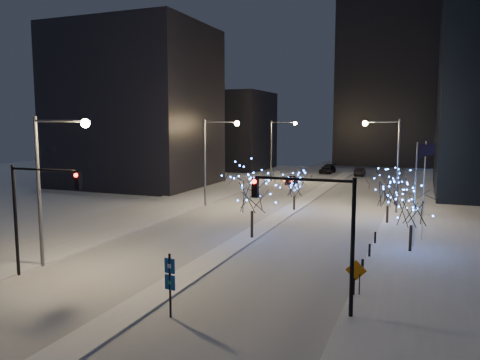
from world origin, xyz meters
The scene contains 25 objects.
ground centered at (0.00, 0.00, 0.00)m, with size 160.00×160.00×0.00m, color white.
road centered at (0.00, 35.00, 0.01)m, with size 20.00×130.00×0.02m, color silver.
median centered at (0.00, 30.00, 0.07)m, with size 2.00×80.00×0.15m, color white.
east_sidewalk centered at (15.00, 20.00, 0.07)m, with size 10.00×90.00×0.15m, color white.
west_sidewalk centered at (-14.00, 20.00, 0.07)m, with size 8.00×90.00×0.15m, color white.
filler_west_near centered at (-28.00, 40.00, 12.00)m, with size 22.00×18.00×24.00m, color black.
filler_west_far centered at (-26.00, 70.00, 8.00)m, with size 18.00×16.00×16.00m, color black.
horizon_block centered at (6.00, 92.00, 21.00)m, with size 24.00×14.00×42.00m, color black.
street_lamp_w_near centered at (-8.94, 2.00, 6.50)m, with size 4.40×0.56×10.00m.
street_lamp_w_mid centered at (-8.94, 27.00, 6.50)m, with size 4.40×0.56×10.00m.
street_lamp_w_far centered at (-8.94, 52.00, 6.50)m, with size 4.40×0.56×10.00m.
street_lamp_east centered at (10.08, 30.00, 6.45)m, with size 3.90×0.56×10.00m.
traffic_signal_west centered at (-8.44, 0.00, 4.76)m, with size 5.26×0.43×7.00m.
traffic_signal_east centered at (8.94, 1.00, 4.76)m, with size 5.26×0.43×7.00m.
flagpoles centered at (13.37, 17.25, 4.80)m, with size 1.35×2.60×8.00m.
bollards centered at (10.20, 10.00, 0.60)m, with size 0.16×12.16×0.90m.
car_near centered at (-5.87, 49.64, 0.67)m, with size 1.59×3.94×1.34m, color black.
car_mid centered at (2.67, 65.64, 0.74)m, with size 1.56×4.48×1.48m, color black.
car_far centered at (-3.70, 68.01, 0.81)m, with size 2.26×5.57×1.62m, color black.
holiday_tree_median_near centered at (0.50, 14.18, 4.26)m, with size 6.66×6.66×6.38m.
holiday_tree_median_far centered at (0.50, 27.60, 2.99)m, with size 4.28×4.28×4.42m.
holiday_tree_plaza_near centered at (12.84, 14.58, 3.46)m, with size 3.68×3.68×4.96m.
holiday_tree_plaza_far centered at (10.50, 24.36, 3.33)m, with size 4.60×4.60×5.03m.
wayfinding_sign centered at (2.21, -2.15, 2.00)m, with size 0.58×0.15×3.25m.
construction_sign centered at (10.30, 4.12, 1.32)m, with size 1.17×0.18×1.94m.
Camera 1 is at (13.53, -21.44, 9.55)m, focal length 35.00 mm.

